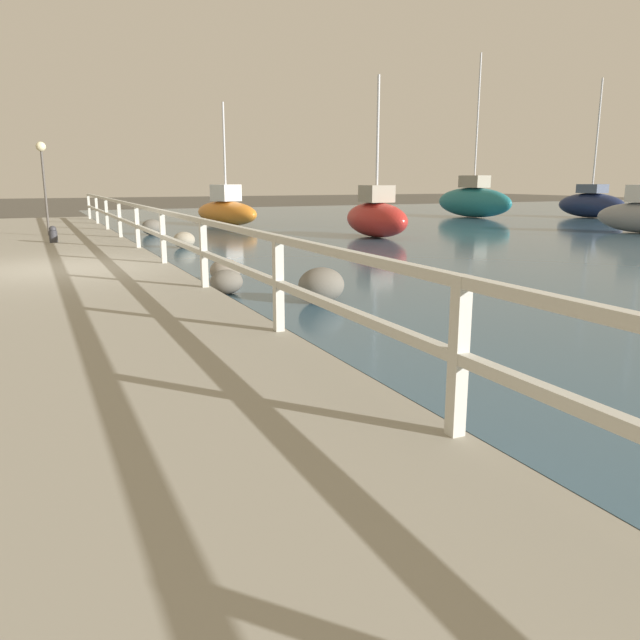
% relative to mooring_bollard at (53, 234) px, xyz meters
% --- Properties ---
extents(ground_plane, '(120.00, 120.00, 0.00)m').
position_rel_mooring_bollard_xyz_m(ground_plane, '(-0.07, -5.55, -0.48)').
color(ground_plane, '#4C473D').
extents(dock_walkway, '(4.09, 36.00, 0.26)m').
position_rel_mooring_bollard_xyz_m(dock_walkway, '(-0.07, -5.55, -0.35)').
color(dock_walkway, gray).
rests_on(dock_walkway, ground).
extents(railing, '(0.10, 32.50, 1.08)m').
position_rel_mooring_bollard_xyz_m(railing, '(1.87, -5.55, 0.52)').
color(railing, beige).
rests_on(railing, dock_walkway).
extents(boulder_water_edge, '(0.75, 0.67, 0.56)m').
position_rel_mooring_bollard_xyz_m(boulder_water_edge, '(3.57, -9.54, -0.20)').
color(boulder_water_edge, '#666056').
rests_on(boulder_water_edge, ground).
extents(boulder_mid_strip, '(0.73, 0.66, 0.55)m').
position_rel_mooring_bollard_xyz_m(boulder_mid_strip, '(3.39, 4.28, -0.20)').
color(boulder_mid_strip, '#666056').
rests_on(boulder_mid_strip, ground).
extents(boulder_near_dock, '(0.60, 0.54, 0.45)m').
position_rel_mooring_bollard_xyz_m(boulder_near_dock, '(2.75, -6.94, -0.26)').
color(boulder_near_dock, slate).
rests_on(boulder_near_dock, ground).
extents(boulder_upstream, '(0.62, 0.56, 0.47)m').
position_rel_mooring_bollard_xyz_m(boulder_upstream, '(3.43, -0.53, -0.25)').
color(boulder_upstream, gray).
rests_on(boulder_upstream, ground).
extents(boulder_downstream, '(0.56, 0.51, 0.42)m').
position_rel_mooring_bollard_xyz_m(boulder_downstream, '(2.41, -8.17, -0.27)').
color(boulder_downstream, '#666056').
rests_on(boulder_downstream, ground).
extents(mooring_bollard, '(0.22, 0.22, 0.45)m').
position_rel_mooring_bollard_xyz_m(mooring_bollard, '(0.00, 0.00, 0.00)').
color(mooring_bollard, '#333338').
rests_on(mooring_bollard, dock_walkway).
extents(dock_lamp, '(0.28, 0.28, 2.76)m').
position_rel_mooring_bollard_xyz_m(dock_lamp, '(-0.03, 2.39, 1.92)').
color(dock_lamp, '#514C47').
rests_on(dock_lamp, dock_walkway).
extents(sailboat_teal, '(1.61, 5.38, 8.03)m').
position_rel_mooring_bollard_xyz_m(sailboat_teal, '(20.50, 8.05, 0.38)').
color(sailboat_teal, '#1E707A').
rests_on(sailboat_teal, water_surface).
extents(sailboat_navy, '(1.78, 3.92, 6.81)m').
position_rel_mooring_bollard_xyz_m(sailboat_navy, '(25.76, 5.21, 0.23)').
color(sailboat_navy, '#192347').
rests_on(sailboat_navy, water_surface).
extents(sailboat_orange, '(2.42, 4.16, 5.03)m').
position_rel_mooring_bollard_xyz_m(sailboat_orange, '(7.11, 7.61, 0.15)').
color(sailboat_orange, orange).
rests_on(sailboat_orange, water_surface).
extents(sailboat_red, '(1.41, 3.35, 5.23)m').
position_rel_mooring_bollard_xyz_m(sailboat_red, '(10.15, 0.16, 0.20)').
color(sailboat_red, red).
rests_on(sailboat_red, water_surface).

